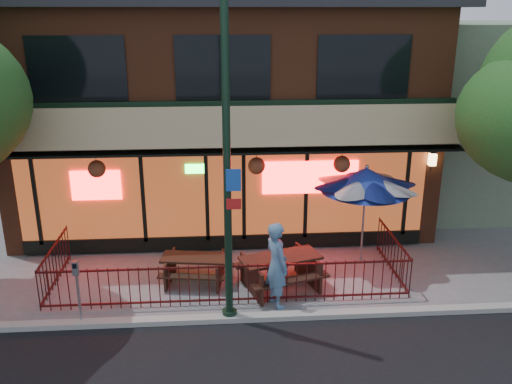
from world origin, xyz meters
TOP-DOWN VIEW (x-y plane):
  - ground at (0.00, 0.00)m, footprint 80.00×80.00m
  - curb at (0.00, -0.50)m, footprint 80.00×0.25m
  - restaurant_building at (0.00, 7.11)m, footprint 12.96×9.49m
  - neighbor_building at (9.00, 7.70)m, footprint 6.00×7.00m
  - patio_fence at (0.00, 0.50)m, footprint 8.44×2.62m
  - street_light at (0.00, -0.40)m, footprint 0.43×0.32m
  - picnic_table_left at (-0.80, 1.33)m, footprint 1.76×1.45m
  - picnic_table_right at (1.26, 0.91)m, footprint 2.26×1.97m
  - patio_umbrella at (3.59, 2.25)m, footprint 2.33×2.33m
  - pedestrian at (1.07, 0.10)m, footprint 0.74×0.86m
  - parking_meter_near at (-3.16, -0.40)m, footprint 0.14×0.13m

SIDE VIEW (x-z plane):
  - ground at x=0.00m, z-range 0.00..0.00m
  - curb at x=0.00m, z-range 0.00..0.12m
  - picnic_table_left at x=-0.80m, z-range 0.11..0.79m
  - picnic_table_right at x=1.26m, z-range 0.13..0.95m
  - patio_fence at x=0.00m, z-range 0.13..1.13m
  - parking_meter_near at x=-3.16m, z-range 0.26..1.74m
  - pedestrian at x=1.07m, z-range 0.00..2.00m
  - patio_umbrella at x=3.59m, z-range 0.94..3.61m
  - neighbor_building at x=9.00m, z-range 0.00..6.00m
  - street_light at x=0.00m, z-range -0.35..6.65m
  - restaurant_building at x=0.00m, z-range 0.10..8.15m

